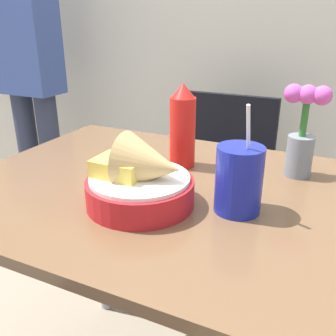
{
  "coord_description": "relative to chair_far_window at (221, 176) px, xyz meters",
  "views": [
    {
      "loc": [
        0.29,
        -0.71,
        1.13
      ],
      "look_at": [
        -0.03,
        -0.03,
        0.83
      ],
      "focal_mm": 40.0,
      "sensor_mm": 36.0,
      "label": 1
    }
  ],
  "objects": [
    {
      "name": "flower_vase",
      "position": [
        0.35,
        -0.52,
        0.38
      ],
      "size": [
        0.11,
        0.06,
        0.22
      ],
      "color": "gray",
      "rests_on": "dining_table"
    },
    {
      "name": "person_standing",
      "position": [
        -1.03,
        0.01,
        0.42
      ],
      "size": [
        0.32,
        0.18,
        1.59
      ],
      "color": "#2D3347",
      "rests_on": "ground_plane"
    },
    {
      "name": "ketchup_bottle",
      "position": [
        0.07,
        -0.58,
        0.37
      ],
      "size": [
        0.07,
        0.07,
        0.22
      ],
      "color": "red",
      "rests_on": "dining_table"
    },
    {
      "name": "food_basket",
      "position": [
        0.08,
        -0.83,
        0.33
      ],
      "size": [
        0.22,
        0.22,
        0.15
      ],
      "color": "red",
      "rests_on": "dining_table"
    },
    {
      "name": "dining_table",
      "position": [
        0.13,
        -0.72,
        0.15
      ],
      "size": [
        1.07,
        0.73,
        0.77
      ],
      "color": "brown",
      "rests_on": "ground_plane"
    },
    {
      "name": "drink_cup",
      "position": [
        0.27,
        -0.76,
        0.33
      ],
      "size": [
        0.09,
        0.09,
        0.23
      ],
      "color": "#192399",
      "rests_on": "dining_table"
    },
    {
      "name": "chair_far_window",
      "position": [
        0.0,
        0.0,
        0.0
      ],
      "size": [
        0.4,
        0.4,
        0.83
      ],
      "color": "black",
      "rests_on": "ground_plane"
    }
  ]
}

